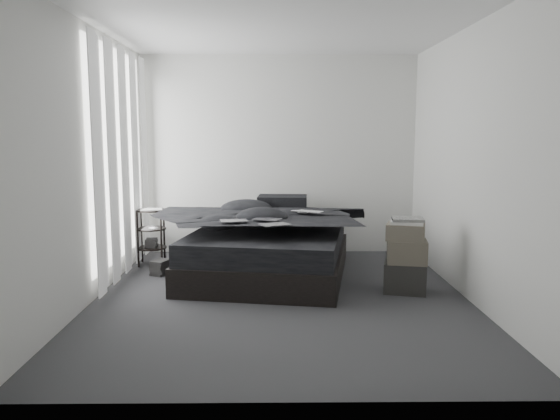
{
  "coord_description": "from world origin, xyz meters",
  "views": [
    {
      "loc": [
        -0.07,
        -5.15,
        1.58
      ],
      "look_at": [
        0.0,
        0.8,
        0.75
      ],
      "focal_mm": 35.0,
      "sensor_mm": 36.0,
      "label": 1
    }
  ],
  "objects_px": {
    "laptop": "(305,206)",
    "box_lower": "(405,277)",
    "side_stand": "(151,237)",
    "bed": "(269,262)"
  },
  "relations": [
    {
      "from": "laptop",
      "to": "box_lower",
      "type": "relative_size",
      "value": 0.84
    },
    {
      "from": "laptop",
      "to": "box_lower",
      "type": "height_order",
      "value": "laptop"
    },
    {
      "from": "bed",
      "to": "laptop",
      "type": "distance_m",
      "value": 0.76
    },
    {
      "from": "laptop",
      "to": "side_stand",
      "type": "xyz_separation_m",
      "value": [
        -1.84,
        0.53,
        -0.46
      ]
    },
    {
      "from": "side_stand",
      "to": "box_lower",
      "type": "bearing_deg",
      "value": -23.3
    },
    {
      "from": "bed",
      "to": "box_lower",
      "type": "height_order",
      "value": "box_lower"
    },
    {
      "from": "laptop",
      "to": "box_lower",
      "type": "distance_m",
      "value": 1.35
    },
    {
      "from": "bed",
      "to": "side_stand",
      "type": "relative_size",
      "value": 3.23
    },
    {
      "from": "laptop",
      "to": "side_stand",
      "type": "distance_m",
      "value": 1.97
    },
    {
      "from": "side_stand",
      "to": "laptop",
      "type": "bearing_deg",
      "value": -16.08
    }
  ]
}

